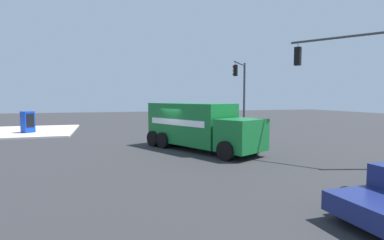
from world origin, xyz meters
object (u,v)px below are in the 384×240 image
(traffic_light_primary, at_px, (361,75))
(traffic_light_secondary, at_px, (241,87))
(delivery_truck, at_px, (199,126))
(vending_machine_red, at_px, (28,122))

(traffic_light_primary, bearing_deg, traffic_light_secondary, -3.09)
(delivery_truck, distance_m, traffic_light_primary, 8.89)
(traffic_light_primary, height_order, traffic_light_secondary, traffic_light_secondary)
(delivery_truck, distance_m, traffic_light_secondary, 10.85)
(traffic_light_primary, height_order, vending_machine_red, traffic_light_primary)
(delivery_truck, xyz_separation_m, traffic_light_primary, (-5.93, -6.02, 2.76))
(traffic_light_primary, xyz_separation_m, vending_machine_red, (17.54, 17.87, -3.17))
(traffic_light_primary, relative_size, vending_machine_red, 3.33)
(delivery_truck, relative_size, vending_machine_red, 4.32)
(traffic_light_primary, bearing_deg, delivery_truck, 45.46)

